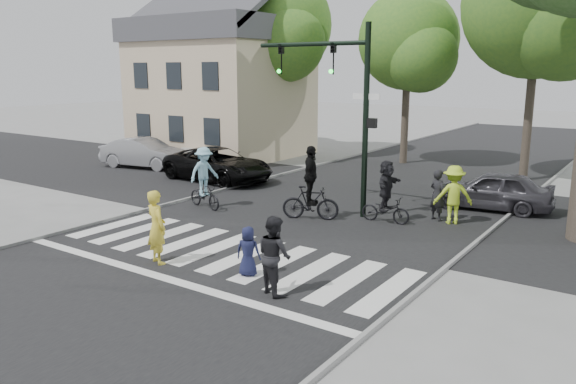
# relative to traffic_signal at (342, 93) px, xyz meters

# --- Properties ---
(ground) EXTENTS (120.00, 120.00, 0.00)m
(ground) POSITION_rel_traffic_signal_xyz_m (-0.35, -6.20, -3.90)
(ground) COLOR gray
(ground) RESTS_ON ground
(road_stem) EXTENTS (10.00, 70.00, 0.01)m
(road_stem) POSITION_rel_traffic_signal_xyz_m (-0.35, -1.20, -3.90)
(road_stem) COLOR black
(road_stem) RESTS_ON ground
(road_cross) EXTENTS (70.00, 10.00, 0.01)m
(road_cross) POSITION_rel_traffic_signal_xyz_m (-0.35, 1.80, -3.89)
(road_cross) COLOR black
(road_cross) RESTS_ON ground
(curb_left) EXTENTS (0.10, 70.00, 0.10)m
(curb_left) POSITION_rel_traffic_signal_xyz_m (-5.40, -1.20, -3.85)
(curb_left) COLOR gray
(curb_left) RESTS_ON ground
(curb_right) EXTENTS (0.10, 70.00, 0.10)m
(curb_right) POSITION_rel_traffic_signal_xyz_m (4.70, -1.20, -3.85)
(curb_right) COLOR gray
(curb_right) RESTS_ON ground
(crosswalk) EXTENTS (10.00, 3.85, 0.01)m
(crosswalk) POSITION_rel_traffic_signal_xyz_m (-0.35, -5.54, -3.89)
(crosswalk) COLOR silver
(crosswalk) RESTS_ON ground
(traffic_signal) EXTENTS (4.45, 0.29, 6.00)m
(traffic_signal) POSITION_rel_traffic_signal_xyz_m (0.00, 0.00, 0.00)
(traffic_signal) COLOR black
(traffic_signal) RESTS_ON ground
(bg_tree_0) EXTENTS (5.46, 5.20, 8.97)m
(bg_tree_0) POSITION_rel_traffic_signal_xyz_m (-14.09, 9.80, 2.24)
(bg_tree_0) COLOR brown
(bg_tree_0) RESTS_ON ground
(bg_tree_1) EXTENTS (6.09, 5.80, 9.80)m
(bg_tree_1) POSITION_rel_traffic_signal_xyz_m (-9.06, 9.28, 2.75)
(bg_tree_1) COLOR brown
(bg_tree_1) RESTS_ON ground
(bg_tree_2) EXTENTS (5.04, 4.80, 8.40)m
(bg_tree_2) POSITION_rel_traffic_signal_xyz_m (-2.11, 10.42, 1.88)
(bg_tree_2) COLOR brown
(bg_tree_2) RESTS_ON ground
(bg_tree_3) EXTENTS (6.30, 6.00, 10.20)m
(bg_tree_3) POSITION_rel_traffic_signal_xyz_m (3.95, 9.07, 3.04)
(bg_tree_3) COLOR brown
(bg_tree_3) RESTS_ON ground
(house) EXTENTS (8.40, 8.10, 8.82)m
(house) POSITION_rel_traffic_signal_xyz_m (-11.85, 7.78, -0.10)
(house) COLOR beige
(house) RESTS_ON ground
(pedestrian_woman) EXTENTS (0.76, 0.61, 1.81)m
(pedestrian_woman) POSITION_rel_traffic_signal_xyz_m (-1.23, -6.76, -3.00)
(pedestrian_woman) COLOR yellow
(pedestrian_woman) RESTS_ON ground
(pedestrian_child) EXTENTS (0.66, 0.54, 1.16)m
(pedestrian_child) POSITION_rel_traffic_signal_xyz_m (1.10, -6.17, -3.32)
(pedestrian_child) COLOR #171B3B
(pedestrian_child) RESTS_ON ground
(pedestrian_adult) EXTENTS (1.00, 0.90, 1.68)m
(pedestrian_adult) POSITION_rel_traffic_signal_xyz_m (2.20, -6.66, -3.06)
(pedestrian_adult) COLOR black
(pedestrian_adult) RESTS_ON ground
(cyclist_left) EXTENTS (1.73, 1.18, 2.08)m
(cyclist_left) POSITION_rel_traffic_signal_xyz_m (-4.11, -2.01, -3.00)
(cyclist_left) COLOR black
(cyclist_left) RESTS_ON ground
(cyclist_mid) EXTENTS (1.83, 1.17, 2.33)m
(cyclist_mid) POSITION_rel_traffic_signal_xyz_m (-0.36, -1.23, -2.95)
(cyclist_mid) COLOR black
(cyclist_mid) RESTS_ON ground
(cyclist_right) EXTENTS (1.56, 1.45, 1.94)m
(cyclist_right) POSITION_rel_traffic_signal_xyz_m (1.72, -0.22, -3.04)
(cyclist_right) COLOR black
(cyclist_right) RESTS_ON ground
(car_suv) EXTENTS (5.17, 2.69, 1.39)m
(car_suv) POSITION_rel_traffic_signal_xyz_m (-6.94, 1.85, -3.20)
(car_suv) COLOR black
(car_suv) RESTS_ON ground
(car_silver) EXTENTS (4.53, 2.32, 1.42)m
(car_silver) POSITION_rel_traffic_signal_xyz_m (-11.99, 2.27, -3.19)
(car_silver) COLOR #9C9CA0
(car_silver) RESTS_ON ground
(car_grey) EXTENTS (4.05, 2.04, 1.32)m
(car_grey) POSITION_rel_traffic_signal_xyz_m (3.95, 3.32, -3.24)
(car_grey) COLOR #3A383F
(car_grey) RESTS_ON ground
(bystander_hivis) EXTENTS (1.34, 1.17, 1.80)m
(bystander_hivis) POSITION_rel_traffic_signal_xyz_m (3.45, 0.82, -3.00)
(bystander_hivis) COLOR #BAE02B
(bystander_hivis) RESTS_ON ground
(bystander_dark) EXTENTS (0.69, 0.59, 1.61)m
(bystander_dark) POSITION_rel_traffic_signal_xyz_m (2.93, 0.92, -3.10)
(bystander_dark) COLOR black
(bystander_dark) RESTS_ON ground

